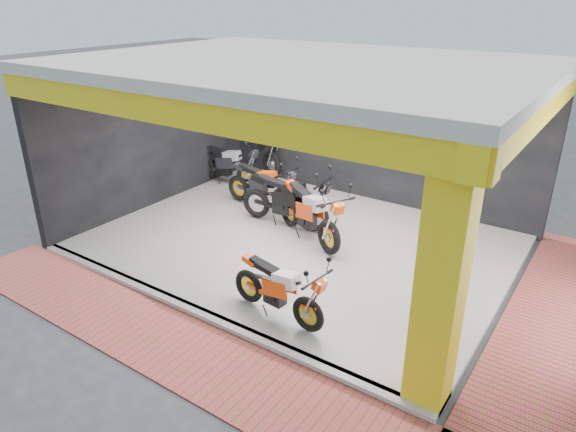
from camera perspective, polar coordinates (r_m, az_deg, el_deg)
ground at (r=9.21m, az=-5.70°, el=-7.85°), size 80.00×80.00×0.00m
showroom_floor at (r=10.59m, az=1.22°, el=-3.00°), size 8.00×6.00×0.10m
showroom_ceiling at (r=9.55m, az=1.41°, el=16.44°), size 8.40×6.40×0.20m
back_wall at (r=12.56m, az=9.18°, el=9.28°), size 8.20×0.20×3.50m
left_wall at (r=12.57m, az=-14.72°, el=8.83°), size 0.20×6.20×3.50m
corner_column at (r=6.17m, az=16.72°, el=-6.95°), size 0.50×0.50×3.50m
header_beam_front at (r=7.30m, az=-11.86°, el=11.37°), size 8.40×0.30×0.40m
header_beam_right at (r=8.16m, az=26.08°, el=10.76°), size 0.30×6.40×0.40m
floor_kerb at (r=8.56m, az=-10.15°, el=-10.42°), size 8.00×0.20×0.10m
paver_front at (r=8.16m, az=-14.01°, el=-13.01°), size 9.00×1.40×0.03m
paver_right at (r=9.26m, az=27.33°, el=-10.38°), size 1.40×7.00×0.03m
moto_hero at (r=7.60m, az=2.28°, el=-9.14°), size 1.96×0.90×1.16m
moto_row_a at (r=9.76m, az=4.63°, el=-0.59°), size 2.44×1.76×1.40m
moto_row_b at (r=10.70m, az=2.99°, el=1.60°), size 2.31×1.01×1.37m
moto_row_c at (r=11.58m, az=-0.55°, el=3.13°), size 2.14×0.88×1.28m
moto_row_d at (r=14.02m, az=-1.84°, el=7.17°), size 2.56×1.63×1.47m
moto_row_e at (r=13.24m, az=-4.56°, el=5.70°), size 2.16×0.97×1.28m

